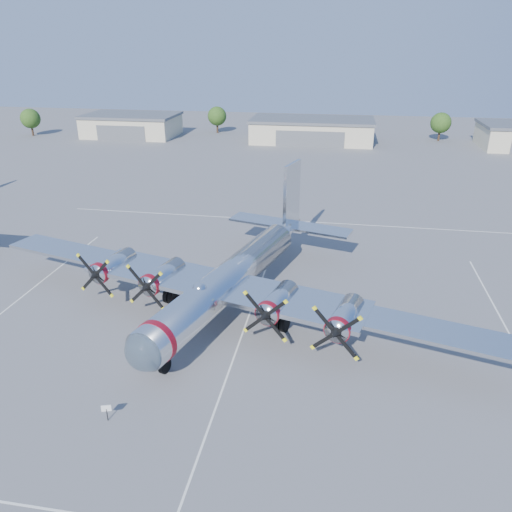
% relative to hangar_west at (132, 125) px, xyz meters
% --- Properties ---
extents(ground, '(260.00, 260.00, 0.00)m').
position_rel_hangar_west_xyz_m(ground, '(45.00, -81.96, -2.71)').
color(ground, '#5E5E61').
rests_on(ground, ground).
extents(parking_lines, '(60.00, 50.08, 0.01)m').
position_rel_hangar_west_xyz_m(parking_lines, '(45.00, -83.71, -2.71)').
color(parking_lines, silver).
rests_on(parking_lines, ground).
extents(hangar_west, '(22.60, 14.60, 5.40)m').
position_rel_hangar_west_xyz_m(hangar_west, '(0.00, 0.00, 0.00)').
color(hangar_west, beige).
rests_on(hangar_west, ground).
extents(hangar_center, '(28.60, 14.60, 5.40)m').
position_rel_hangar_west_xyz_m(hangar_center, '(45.00, -0.00, -0.00)').
color(hangar_center, beige).
rests_on(hangar_center, ground).
extents(tree_far_west, '(4.80, 4.80, 6.64)m').
position_rel_hangar_west_xyz_m(tree_far_west, '(-25.00, -3.96, 1.51)').
color(tree_far_west, '#382619').
rests_on(tree_far_west, ground).
extents(tree_west, '(4.80, 4.80, 6.64)m').
position_rel_hangar_west_xyz_m(tree_west, '(20.00, 8.04, 1.51)').
color(tree_west, '#382619').
rests_on(tree_west, ground).
extents(tree_east, '(4.80, 4.80, 6.64)m').
position_rel_hangar_west_xyz_m(tree_east, '(75.00, 6.04, 1.51)').
color(tree_east, '#382619').
rests_on(tree_east, ground).
extents(main_bomber_b29, '(54.18, 43.84, 10.44)m').
position_rel_hangar_west_xyz_m(main_bomber_b29, '(43.38, -81.07, -2.71)').
color(main_bomber_b29, silver).
rests_on(main_bomber_b29, ground).
extents(info_placard, '(0.62, 0.24, 1.21)m').
position_rel_hangar_west_xyz_m(info_placard, '(38.41, -97.19, -1.86)').
color(info_placard, black).
rests_on(info_placard, ground).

